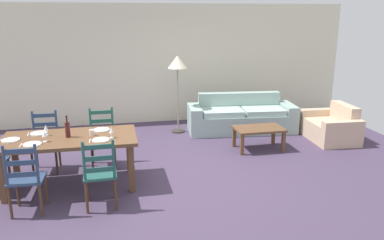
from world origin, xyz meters
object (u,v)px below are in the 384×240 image
(standing_lamp, at_px, (177,67))
(coffee_table, at_px, (259,131))
(wine_glass_far_left, at_px, (46,128))
(dining_chair_near_right, at_px, (100,174))
(dining_chair_near_left, at_px, (25,179))
(coffee_cup_primary, at_px, (92,133))
(wine_bottle, at_px, (68,129))
(armchair_upholstered, at_px, (332,128))
(wine_glass_near_right, at_px, (111,130))
(dining_chair_far_left, at_px, (45,141))
(couch, at_px, (241,118))
(dining_table, at_px, (70,143))
(wine_glass_near_left, at_px, (44,134))
(dining_chair_far_right, at_px, (103,137))

(standing_lamp, bearing_deg, coffee_table, -47.41)
(wine_glass_far_left, bearing_deg, dining_chair_near_right, -50.86)
(dining_chair_near_left, xyz_separation_m, coffee_cup_primary, (0.79, 0.75, 0.32))
(wine_bottle, xyz_separation_m, wine_glass_far_left, (-0.32, 0.15, -0.01))
(coffee_table, bearing_deg, armchair_upholstered, 8.36)
(wine_glass_far_left, xyz_separation_m, standing_lamp, (2.31, 2.19, 0.55))
(coffee_cup_primary, bearing_deg, wine_glass_near_right, -29.74)
(dining_chair_far_left, height_order, couch, dining_chair_far_left)
(dining_table, distance_m, dining_chair_far_left, 0.88)
(dining_chair_far_left, xyz_separation_m, coffee_cup_primary, (0.78, -0.72, 0.32))
(dining_chair_near_left, xyz_separation_m, coffee_table, (3.74, 1.69, -0.12))
(wine_bottle, bearing_deg, dining_chair_near_left, -121.39)
(dining_chair_near_left, bearing_deg, couch, 37.31)
(armchair_upholstered, bearing_deg, dining_table, -166.51)
(armchair_upholstered, bearing_deg, wine_glass_near_right, -162.84)
(wine_glass_near_right, bearing_deg, standing_lamp, 61.01)
(wine_glass_far_left, bearing_deg, couch, 28.61)
(dining_table, height_order, coffee_cup_primary, coffee_cup_primary)
(wine_glass_near_left, bearing_deg, wine_glass_near_right, -0.72)
(wine_glass_near_right, bearing_deg, coffee_cup_primary, 150.26)
(wine_bottle, relative_size, coffee_cup_primary, 3.51)
(dining_table, xyz_separation_m, wine_bottle, (-0.01, 0.00, 0.20))
(coffee_table, bearing_deg, dining_chair_near_left, -155.71)
(wine_glass_near_right, distance_m, standing_lamp, 2.91)
(dining_table, bearing_deg, dining_chair_near_right, -60.98)
(dining_chair_far_left, distance_m, couch, 4.06)
(dining_table, height_order, armchair_upholstered, dining_table)
(wine_glass_near_right, bearing_deg, dining_chair_near_right, -104.90)
(dining_chair_near_right, xyz_separation_m, coffee_cup_primary, (-0.12, 0.79, 0.32))
(wine_glass_near_right, relative_size, standing_lamp, 0.10)
(couch, bearing_deg, dining_chair_near_left, -142.69)
(wine_glass_far_left, distance_m, armchair_upholstered, 5.42)
(wine_glass_near_left, bearing_deg, standing_lamp, 47.38)
(dining_table, distance_m, dining_chair_far_right, 0.89)
(dining_chair_far_right, bearing_deg, armchair_upholstered, 5.53)
(wine_glass_near_left, xyz_separation_m, wine_glass_far_left, (-0.03, 0.30, 0.00))
(dining_table, distance_m, coffee_cup_primary, 0.34)
(wine_glass_far_left, bearing_deg, coffee_cup_primary, -13.03)
(wine_glass_near_right, relative_size, wine_glass_far_left, 1.00)
(dining_chair_near_right, xyz_separation_m, wine_glass_far_left, (-0.76, 0.94, 0.38))
(dining_chair_near_right, relative_size, coffee_cup_primary, 10.67)
(wine_bottle, bearing_deg, couch, 32.70)
(dining_chair_far_left, bearing_deg, dining_chair_near_left, -90.42)
(dining_chair_near_right, xyz_separation_m, couch, (2.91, 2.94, -0.19))
(dining_chair_far_right, distance_m, wine_glass_near_right, 1.00)
(armchair_upholstered, bearing_deg, dining_chair_near_right, -156.44)
(coffee_cup_primary, relative_size, armchair_upholstered, 0.08)
(dining_chair_far_left, bearing_deg, dining_chair_near_right, -59.34)
(dining_chair_far_left, bearing_deg, wine_glass_near_right, -39.71)
(wine_glass_far_left, distance_m, coffee_cup_primary, 0.67)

